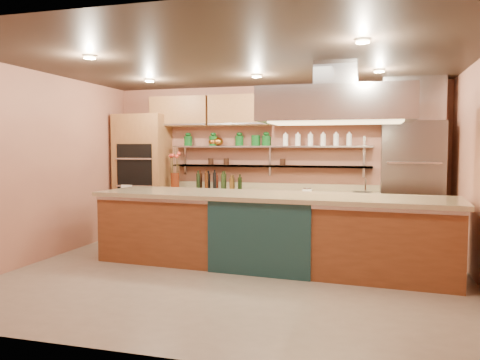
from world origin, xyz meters
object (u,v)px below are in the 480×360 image
(kitchen_scale, at_px, (307,189))
(copper_kettle, at_px, (218,142))
(green_canister, at_px, (256,141))
(flower_vase, at_px, (175,181))
(island, at_px, (269,230))
(refrigerator, at_px, (411,187))

(kitchen_scale, distance_m, copper_kettle, 1.88)
(green_canister, bearing_deg, kitchen_scale, -12.84)
(flower_vase, distance_m, green_canister, 1.67)
(flower_vase, bearing_deg, green_canister, 8.43)
(island, xyz_separation_m, kitchen_scale, (0.33, 1.60, 0.46))
(copper_kettle, bearing_deg, kitchen_scale, -7.47)
(island, height_order, copper_kettle, copper_kettle)
(copper_kettle, distance_m, green_canister, 0.71)
(island, relative_size, green_canister, 26.19)
(kitchen_scale, distance_m, green_canister, 1.30)
(refrigerator, relative_size, island, 0.42)
(island, bearing_deg, flower_vase, 146.78)
(copper_kettle, bearing_deg, green_canister, 0.00)
(refrigerator, bearing_deg, kitchen_scale, 179.66)
(refrigerator, height_order, flower_vase, refrigerator)
(copper_kettle, bearing_deg, flower_vase, -164.10)
(flower_vase, relative_size, kitchen_scale, 1.89)
(kitchen_scale, bearing_deg, flower_vase, -172.59)
(refrigerator, relative_size, kitchen_scale, 14.04)
(flower_vase, xyz_separation_m, copper_kettle, (0.77, 0.22, 0.72))
(island, xyz_separation_m, green_canister, (-0.64, 1.82, 1.29))
(refrigerator, xyz_separation_m, flower_vase, (-4.13, 0.01, 0.02))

